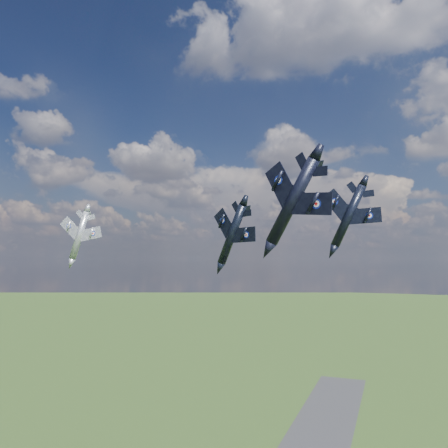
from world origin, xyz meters
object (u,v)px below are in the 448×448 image
at_px(jet_high_navy, 349,216).
at_px(jet_right_navy, 292,202).
at_px(jet_lead_navy, 232,234).
at_px(jet_left_silver, 79,235).

bearing_deg(jet_high_navy, jet_right_navy, -96.52).
bearing_deg(jet_right_navy, jet_lead_navy, 152.58).
bearing_deg(jet_high_navy, jet_lead_navy, -133.70).
relative_size(jet_high_navy, jet_left_silver, 1.10).
relative_size(jet_lead_navy, jet_high_navy, 0.84).
relative_size(jet_lead_navy, jet_left_silver, 0.92).
bearing_deg(jet_left_silver, jet_right_navy, -39.93).
bearing_deg(jet_right_navy, jet_high_navy, 104.67).
distance_m(jet_lead_navy, jet_high_navy, 23.46).
height_order(jet_lead_navy, jet_high_navy, jet_high_navy).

